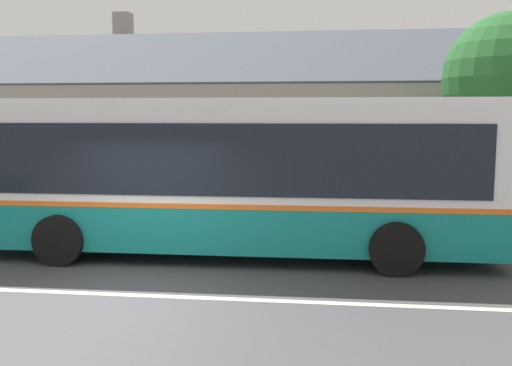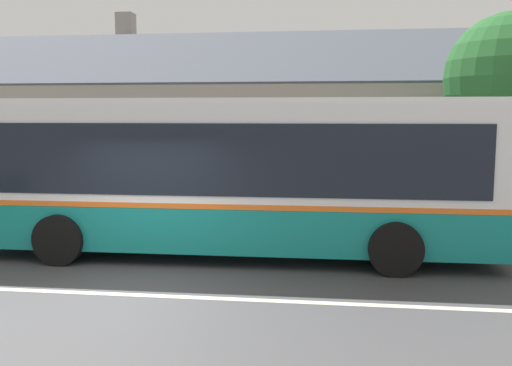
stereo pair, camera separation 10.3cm
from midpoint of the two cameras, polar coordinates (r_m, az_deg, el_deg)
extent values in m
plane|color=#424244|center=(9.70, -12.72, -10.84)|extent=(300.00, 300.00, 0.00)
cube|color=gray|center=(15.29, -4.96, -3.85)|extent=(60.00, 3.00, 0.15)
cube|color=beige|center=(9.70, -12.72, -10.82)|extent=(60.00, 0.16, 0.01)
cube|color=gray|center=(23.14, 3.70, 4.45)|extent=(26.21, 10.24, 3.85)
cube|color=#424751|center=(20.66, 3.28, 12.62)|extent=(26.81, 5.18, 2.39)
cube|color=#424751|center=(25.75, 4.14, 11.49)|extent=(26.81, 5.18, 2.39)
cube|color=gray|center=(25.88, -12.77, 14.93)|extent=(0.70, 0.70, 1.20)
cube|color=black|center=(20.88, -23.42, 4.15)|extent=(1.10, 0.06, 1.30)
cube|color=#4C3323|center=(18.18, 15.04, 0.77)|extent=(1.00, 0.06, 2.10)
cube|color=#147F7A|center=(11.97, -3.09, -3.74)|extent=(10.99, 2.62, 0.89)
cube|color=orange|center=(11.89, -3.10, -1.41)|extent=(11.01, 2.64, 0.10)
cube|color=white|center=(11.78, -3.13, 3.29)|extent=(10.99, 2.62, 1.85)
cube|color=white|center=(11.76, -3.17, 8.08)|extent=(10.77, 2.49, 0.12)
cube|color=black|center=(13.03, -2.17, 3.21)|extent=(10.09, 0.14, 1.35)
cube|color=black|center=(10.55, -4.32, 2.30)|extent=(10.09, 0.14, 1.35)
cube|color=black|center=(12.12, 23.46, 2.35)|extent=(0.06, 2.20, 1.35)
cube|color=black|center=(12.09, 23.66, 6.53)|extent=(0.06, 1.75, 0.24)
cube|color=black|center=(12.36, 23.17, -5.46)|extent=(0.11, 2.50, 0.28)
cube|color=#B21919|center=(13.48, -7.91, -2.58)|extent=(3.07, 0.06, 0.62)
cube|color=black|center=(13.12, 16.63, 0.46)|extent=(0.90, 0.04, 2.48)
cylinder|color=black|center=(13.13, 12.70, -3.91)|extent=(1.00, 0.29, 1.00)
cylinder|color=black|center=(10.70, 14.06, -6.42)|extent=(1.00, 0.29, 1.00)
cylinder|color=black|center=(14.00, -14.45, -3.28)|extent=(1.00, 0.29, 1.00)
cylinder|color=black|center=(11.76, -18.87, -5.39)|extent=(1.00, 0.29, 1.00)
cube|color=brown|center=(17.57, -23.94, -1.28)|extent=(1.72, 0.10, 0.04)
cube|color=black|center=(17.13, -22.19, -2.16)|extent=(0.08, 0.43, 0.45)
cube|color=brown|center=(14.94, -8.78, -2.12)|extent=(1.56, 0.10, 0.04)
cube|color=brown|center=(14.81, -8.94, -2.20)|extent=(1.56, 0.10, 0.04)
cube|color=brown|center=(14.67, -9.09, -2.29)|extent=(1.56, 0.10, 0.04)
cube|color=brown|center=(14.51, -9.26, -1.20)|extent=(1.56, 0.04, 0.10)
cube|color=brown|center=(14.49, -9.27, -0.65)|extent=(1.56, 0.04, 0.10)
cube|color=black|center=(14.68, -6.57, -3.13)|extent=(0.08, 0.43, 0.45)
cube|color=black|center=(15.03, -11.21, -2.99)|extent=(0.08, 0.43, 0.45)
cylinder|color=#4C3828|center=(16.42, 23.87, 0.90)|extent=(0.31, 0.31, 2.75)
sphere|color=#235B28|center=(16.37, 24.30, 9.54)|extent=(3.38, 3.38, 3.38)
camera|label=1|loc=(0.05, -89.76, 0.03)|focal=40.00mm
camera|label=2|loc=(0.05, 90.24, -0.03)|focal=40.00mm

